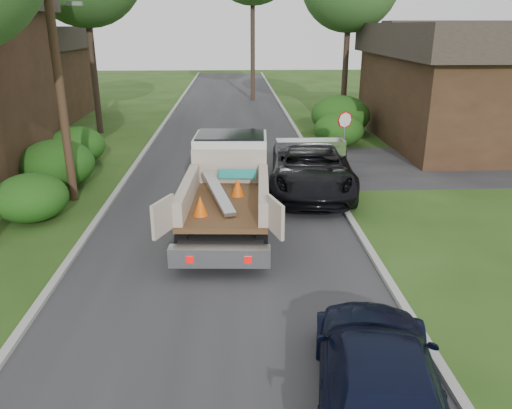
{
  "coord_description": "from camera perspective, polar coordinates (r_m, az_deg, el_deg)",
  "views": [
    {
      "loc": [
        0.35,
        -12.45,
        5.99
      ],
      "look_at": [
        0.95,
        0.82,
        1.2
      ],
      "focal_mm": 35.0,
      "sensor_mm": 36.0,
      "label": 1
    }
  ],
  "objects": [
    {
      "name": "hedge_right_b",
      "position": [
        29.51,
        9.63,
        10.04
      ],
      "size": [
        3.38,
        3.38,
        2.21
      ],
      "primitive_type": "ellipsoid",
      "color": "#0F3E0E",
      "rests_on": "ground"
    },
    {
      "name": "curb_left",
      "position": [
        23.64,
        -13.4,
        4.77
      ],
      "size": [
        0.2,
        90.0,
        0.12
      ],
      "primitive_type": "cube",
      "color": "#9E9E99",
      "rests_on": "ground"
    },
    {
      "name": "hedge_left_c",
      "position": [
        24.11,
        -19.9,
        6.35
      ],
      "size": [
        2.6,
        2.6,
        1.7
      ],
      "primitive_type": "ellipsoid",
      "color": "#0F3E0E",
      "rests_on": "ground"
    },
    {
      "name": "black_pickup",
      "position": [
        19.01,
        6.35,
        4.24
      ],
      "size": [
        3.76,
        6.9,
        1.83
      ],
      "primitive_type": "imported",
      "rotation": [
        0.0,
        0.0,
        -0.11
      ],
      "color": "black",
      "rests_on": "ground"
    },
    {
      "name": "flatbed_truck",
      "position": [
        16.03,
        -3.11,
        3.11
      ],
      "size": [
        3.15,
        6.85,
        2.55
      ],
      "rotation": [
        0.0,
        0.0,
        -0.05
      ],
      "color": "black",
      "rests_on": "ground"
    },
    {
      "name": "curb_right",
      "position": [
        23.52,
        6.7,
        5.1
      ],
      "size": [
        0.2,
        90.0,
        0.12
      ],
      "primitive_type": "cube",
      "color": "#9E9E99",
      "rests_on": "ground"
    },
    {
      "name": "navy_suv",
      "position": [
        8.63,
        13.83,
        -18.52
      ],
      "size": [
        2.82,
        5.22,
        1.44
      ],
      "primitive_type": "imported",
      "rotation": [
        0.0,
        0.0,
        2.97
      ],
      "color": "black",
      "rests_on": "ground"
    },
    {
      "name": "house_left_far",
      "position": [
        37.24,
        -25.15,
        13.51
      ],
      "size": [
        7.56,
        7.56,
        6.0
      ],
      "color": "#362316",
      "rests_on": "ground"
    },
    {
      "name": "ground",
      "position": [
        13.82,
        -3.8,
        -5.9
      ],
      "size": [
        120.0,
        120.0,
        0.0
      ],
      "primitive_type": "plane",
      "color": "#224012",
      "rests_on": "ground"
    },
    {
      "name": "side_street",
      "position": [
        25.13,
        25.2,
        4.16
      ],
      "size": [
        16.0,
        7.0,
        0.02
      ],
      "primitive_type": "cube",
      "color": "#28282B",
      "rests_on": "ground"
    },
    {
      "name": "hedge_left_a",
      "position": [
        17.57,
        -24.33,
        0.72
      ],
      "size": [
        2.34,
        2.34,
        1.53
      ],
      "primitive_type": "ellipsoid",
      "color": "#0F3E0E",
      "rests_on": "ground"
    },
    {
      "name": "stop_sign",
      "position": [
        22.39,
        10.09,
        8.69
      ],
      "size": [
        0.71,
        0.32,
        2.48
      ],
      "color": "slate",
      "rests_on": "ground"
    },
    {
      "name": "utility_pole",
      "position": [
        18.4,
        -21.95,
        15.93
      ],
      "size": [
        2.42,
        1.25,
        10.0
      ],
      "color": "#382619",
      "rests_on": "ground"
    },
    {
      "name": "road",
      "position": [
        23.23,
        -3.38,
        4.88
      ],
      "size": [
        8.0,
        90.0,
        0.02
      ],
      "primitive_type": "cube",
      "color": "#28282B",
      "rests_on": "ground"
    },
    {
      "name": "hedge_left_b",
      "position": [
        20.77,
        -21.82,
        4.32
      ],
      "size": [
        2.86,
        2.86,
        1.87
      ],
      "primitive_type": "ellipsoid",
      "color": "#0F3E0E",
      "rests_on": "ground"
    },
    {
      "name": "hedge_right_a",
      "position": [
        26.53,
        9.42,
        8.4
      ],
      "size": [
        2.6,
        2.6,
        1.7
      ],
      "primitive_type": "ellipsoid",
      "color": "#0F3E0E",
      "rests_on": "ground"
    },
    {
      "name": "house_right",
      "position": [
        29.45,
        23.47,
        12.75
      ],
      "size": [
        9.72,
        12.96,
        6.2
      ],
      "rotation": [
        0.0,
        0.0,
        1.57
      ],
      "color": "#362316",
      "rests_on": "ground"
    }
  ]
}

